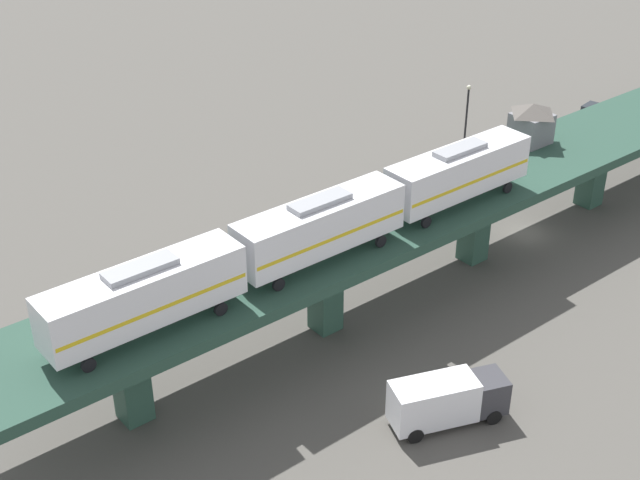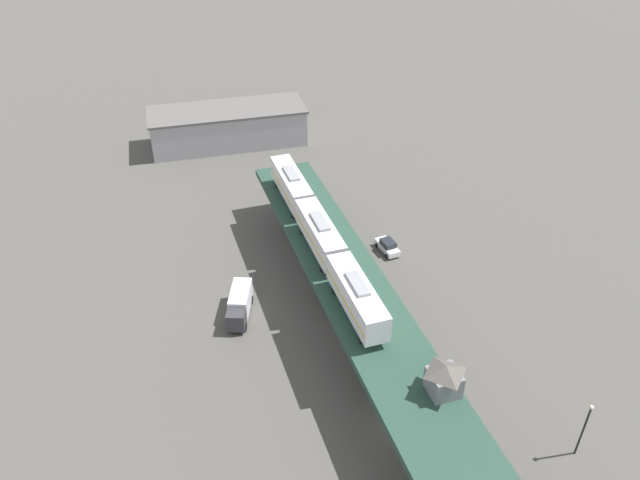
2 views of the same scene
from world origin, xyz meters
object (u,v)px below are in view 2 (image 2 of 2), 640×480
object	(u,v)px
signal_hut	(444,378)
delivery_truck	(240,304)
subway_train	(320,233)
street_lamp	(585,426)
warehouse_building	(228,126)
street_car_white	(387,246)

from	to	relation	value
signal_hut	delivery_truck	size ratio (longest dim) A/B	0.45
subway_train	delivery_truck	world-z (taller)	subway_train
subway_train	delivery_truck	size ratio (longest dim) A/B	4.95
subway_train	delivery_truck	bearing A→B (deg)	-174.98
street_lamp	warehouse_building	xyz separation A→B (m)	(-17.67, 78.72, -0.70)
warehouse_building	street_lamp	bearing A→B (deg)	-77.35
signal_hut	subway_train	bearing A→B (deg)	97.92
subway_train	signal_hut	bearing A→B (deg)	-82.08
delivery_truck	warehouse_building	distance (m)	49.07
street_car_white	warehouse_building	bearing A→B (deg)	108.48
street_car_white	street_lamp	world-z (taller)	street_lamp
street_car_white	street_lamp	size ratio (longest dim) A/B	0.66
subway_train	street_lamp	distance (m)	35.54
delivery_truck	street_lamp	xyz separation A→B (m)	(26.54, -30.49, 2.35)
subway_train	signal_hut	size ratio (longest dim) A/B	10.95
street_car_white	street_lamp	xyz separation A→B (m)	(3.71, -36.95, 3.17)
warehouse_building	signal_hut	bearing A→B (deg)	-85.69
delivery_truck	street_lamp	size ratio (longest dim) A/B	1.08
street_car_white	subway_train	bearing A→B (deg)	-155.32
signal_hut	street_lamp	distance (m)	14.36
signal_hut	warehouse_building	xyz separation A→B (m)	(-5.47, 72.65, -5.23)
street_lamp	signal_hut	bearing A→B (deg)	153.54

